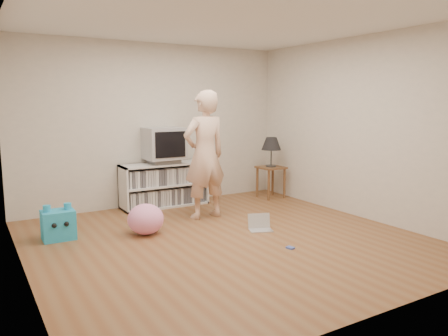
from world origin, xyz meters
name	(u,v)px	position (x,y,z in m)	size (l,w,h in m)	color
ground	(226,240)	(0.00, 0.00, 0.00)	(4.50, 4.50, 0.00)	brown
walls	(226,134)	(0.00, 0.00, 1.30)	(4.52, 4.52, 2.60)	beige
ceiling	(226,19)	(0.00, 0.00, 2.60)	(4.50, 4.50, 0.01)	white
media_unit	(164,184)	(0.06, 2.04, 0.35)	(1.40, 0.45, 0.70)	white
dvd_deck	(164,161)	(0.06, 2.02, 0.73)	(0.45, 0.35, 0.07)	gray
crt_tv	(164,143)	(0.06, 2.02, 1.02)	(0.60, 0.53, 0.50)	#A7A7AD
side_table	(271,174)	(1.91, 1.65, 0.42)	(0.42, 0.42, 0.55)	brown
table_lamp	(271,144)	(1.91, 1.65, 0.94)	(0.34, 0.34, 0.52)	#333333
person	(205,155)	(0.27, 1.05, 0.92)	(0.67, 0.44, 1.84)	beige
laptop	(260,225)	(0.60, 0.13, 0.06)	(0.36, 0.33, 0.20)	silver
playing_cards	(290,248)	(0.46, -0.66, 0.01)	(0.07, 0.09, 0.02)	#455BB8
plush_blue	(58,224)	(-1.76, 1.07, 0.19)	(0.38, 0.34, 0.44)	#1F9FD1
plush_pink	(146,219)	(-0.76, 0.72, 0.20)	(0.46, 0.46, 0.39)	pink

